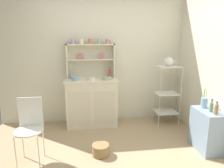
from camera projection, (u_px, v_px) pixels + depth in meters
name	position (u px, v px, depth m)	size (l,w,h in m)	color
wall_back	(100.00, 58.00, 3.67)	(3.84, 0.05, 2.50)	silver
hutch_cabinet	(92.00, 102.00, 3.57)	(0.95, 0.45, 0.88)	silver
hutch_shelf_unit	(91.00, 58.00, 3.55)	(0.88, 0.18, 0.63)	beige
bakers_rack	(167.00, 90.00, 3.59)	(0.41, 0.35, 1.11)	silver
side_shelf_blue	(206.00, 130.00, 2.75)	(0.28, 0.48, 0.60)	#849EBC
wire_chair	(30.00, 124.00, 2.45)	(0.36, 0.36, 0.85)	white
floor_basket	(101.00, 150.00, 2.66)	(0.24, 0.24, 0.15)	#93754C
cup_lilac_0	(73.00, 42.00, 3.41)	(0.08, 0.07, 0.08)	#B79ECC
cup_cream_1	(81.00, 41.00, 3.43)	(0.10, 0.08, 0.09)	silver
cup_terracotta_2	(90.00, 41.00, 3.45)	(0.08, 0.07, 0.09)	#C67556
cup_sage_3	(99.00, 41.00, 3.47)	(0.08, 0.07, 0.09)	#9EB78E
cup_rose_4	(107.00, 41.00, 3.49)	(0.09, 0.08, 0.09)	#D17A84
bowl_mixing_large	(76.00, 79.00, 3.36)	(0.15, 0.15, 0.06)	#8EB2D1
bowl_floral_medium	(91.00, 79.00, 3.40)	(0.14, 0.14, 0.05)	silver
bowl_cream_small	(107.00, 78.00, 3.43)	(0.17, 0.17, 0.05)	#9EB78E
jam_bottle	(110.00, 73.00, 3.58)	(0.05, 0.05, 0.21)	#B74C47
utensil_jar	(72.00, 76.00, 3.50)	(0.08, 0.08, 0.24)	#B2B7C6
porcelain_teapot	(169.00, 62.00, 3.48)	(0.25, 0.16, 0.18)	white
flower_vase	(204.00, 102.00, 2.78)	(0.09, 0.09, 0.29)	#8EB2D1
oil_bottle	(211.00, 107.00, 2.62)	(0.05, 0.05, 0.18)	#6B8C60
vinegar_bottle	(216.00, 109.00, 2.52)	(0.05, 0.05, 0.18)	#99704C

